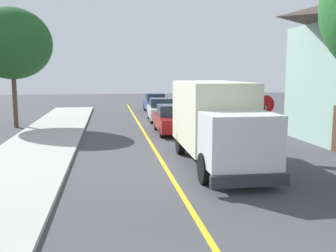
{
  "coord_description": "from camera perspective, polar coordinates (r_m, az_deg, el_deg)",
  "views": [
    {
      "loc": [
        -2.08,
        -4.25,
        3.57
      ],
      "look_at": [
        0.3,
        10.82,
        1.4
      ],
      "focal_mm": 40.35,
      "sensor_mm": 36.0,
      "label": 1
    }
  ],
  "objects": [
    {
      "name": "centre_line_yellow",
      "position": [
        14.84,
        -0.67,
        -5.81
      ],
      "size": [
        0.16,
        56.0,
        0.01
      ],
      "primitive_type": "cube",
      "color": "gold",
      "rests_on": "ground"
    },
    {
      "name": "box_truck",
      "position": [
        14.77,
        7.26,
        1.01
      ],
      "size": [
        2.51,
        7.22,
        3.2
      ],
      "color": "#F2EDCC",
      "rests_on": "ground"
    },
    {
      "name": "parked_car_near",
      "position": [
        22.29,
        0.61,
        0.93
      ],
      "size": [
        1.87,
        4.43,
        1.67
      ],
      "color": "maroon",
      "rests_on": "ground"
    },
    {
      "name": "parked_car_mid",
      "position": [
        28.02,
        -1.07,
        2.4
      ],
      "size": [
        1.98,
        4.47,
        1.67
      ],
      "color": "silver",
      "rests_on": "ground"
    },
    {
      "name": "parked_car_far",
      "position": [
        34.47,
        -1.97,
        3.46
      ],
      "size": [
        1.86,
        4.43,
        1.67
      ],
      "color": "#2D4793",
      "rests_on": "ground"
    },
    {
      "name": "stop_sign",
      "position": [
        16.24,
        14.47,
        1.78
      ],
      "size": [
        0.8,
        0.1,
        2.65
      ],
      "color": "gray",
      "rests_on": "ground"
    },
    {
      "name": "street_tree_down_block",
      "position": [
        26.48,
        -22.53,
        11.42
      ],
      "size": [
        5.03,
        5.03,
        7.66
      ],
      "color": "brown",
      "rests_on": "ground"
    }
  ]
}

